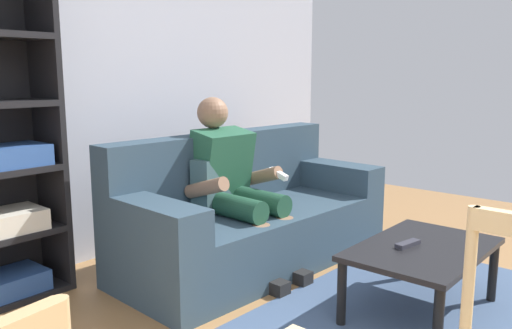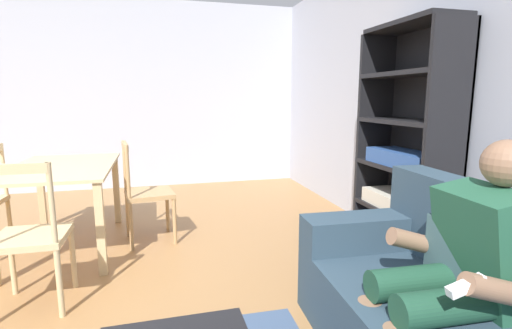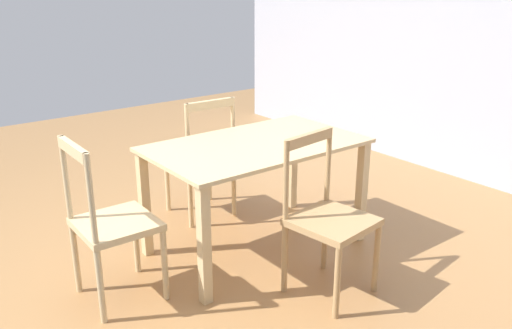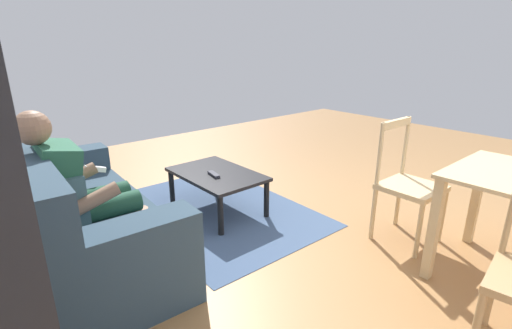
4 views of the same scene
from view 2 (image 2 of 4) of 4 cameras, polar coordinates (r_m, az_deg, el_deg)
ground_plane at (r=2.97m, az=-30.36°, el=-18.06°), size 8.81×8.81×0.00m
wall_back at (r=3.37m, az=26.69°, el=9.54°), size 6.81×0.12×2.73m
wall_side at (r=5.99m, az=-23.01°, el=9.53°), size 0.12×6.04×2.73m
person_lounging at (r=1.96m, az=28.09°, el=-13.44°), size 0.61×0.87×1.15m
bookshelf at (r=3.34m, az=21.64°, el=0.02°), size 0.93×0.36×1.91m
dining_table at (r=3.71m, az=-26.99°, el=-1.87°), size 1.39×0.83×0.75m
dining_chair_near_wall at (r=3.66m, az=-16.26°, el=-4.16°), size 0.47×0.47×0.94m
dining_chair_facing_couch at (r=2.79m, az=-31.01°, el=-9.47°), size 0.43×0.43×0.96m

